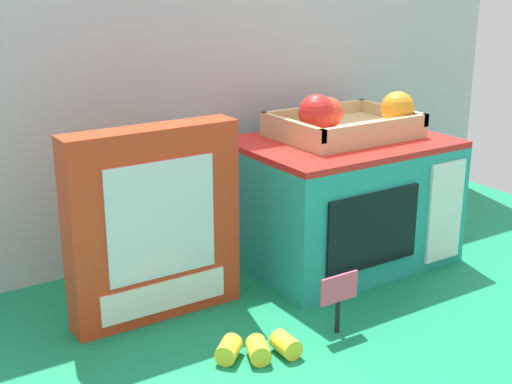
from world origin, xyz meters
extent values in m
plane|color=#147A4C|center=(0.00, 0.00, 0.00)|extent=(1.70, 1.70, 0.00)
cube|color=#B7BABF|center=(0.00, 0.26, 0.32)|extent=(1.61, 0.03, 0.64)
cube|color=teal|center=(0.21, 0.05, 0.12)|extent=(0.39, 0.29, 0.23)
cube|color=red|center=(0.21, 0.05, 0.24)|extent=(0.39, 0.29, 0.01)
cube|color=black|center=(0.17, -0.10, 0.12)|extent=(0.20, 0.01, 0.14)
cube|color=white|center=(0.35, -0.10, 0.12)|extent=(0.09, 0.01, 0.19)
cube|color=tan|center=(0.23, 0.07, 0.25)|extent=(0.26, 0.19, 0.02)
cube|color=tan|center=(0.23, -0.02, 0.28)|extent=(0.26, 0.01, 0.02)
cube|color=tan|center=(0.23, 0.16, 0.28)|extent=(0.26, 0.01, 0.02)
cube|color=tan|center=(0.11, 0.07, 0.28)|extent=(0.01, 0.19, 0.02)
cube|color=tan|center=(0.36, 0.07, 0.28)|extent=(0.01, 0.19, 0.02)
sphere|color=#E04228|center=(0.19, 0.07, 0.29)|extent=(0.06, 0.06, 0.06)
sphere|color=red|center=(0.16, 0.06, 0.30)|extent=(0.07, 0.07, 0.07)
sphere|color=orange|center=(0.33, 0.02, 0.30)|extent=(0.06, 0.06, 0.06)
cube|color=red|center=(-0.19, 0.02, 0.16)|extent=(0.29, 0.06, 0.32)
cube|color=silver|center=(-0.19, -0.01, 0.18)|extent=(0.18, 0.00, 0.19)
cube|color=white|center=(-0.19, -0.01, 0.04)|extent=(0.22, 0.00, 0.05)
cylinder|color=black|center=(0.02, -0.19, 0.03)|extent=(0.01, 0.01, 0.06)
cube|color=#F44C6B|center=(0.02, -0.19, 0.08)|extent=(0.07, 0.00, 0.05)
cylinder|color=yellow|center=(-0.17, -0.17, 0.02)|extent=(0.05, 0.05, 0.03)
cylinder|color=yellow|center=(-0.13, -0.19, 0.02)|extent=(0.05, 0.05, 0.03)
cylinder|color=yellow|center=(-0.09, -0.20, 0.02)|extent=(0.03, 0.05, 0.03)
camera|label=1|loc=(-0.64, -0.96, 0.56)|focal=49.68mm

